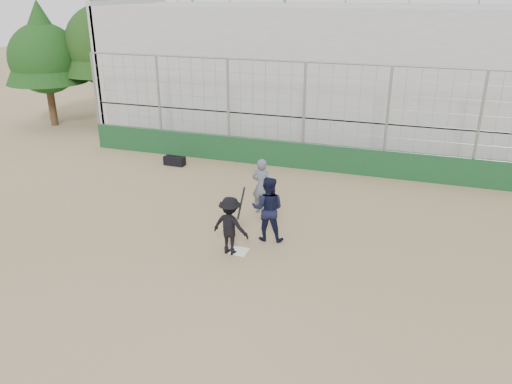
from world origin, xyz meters
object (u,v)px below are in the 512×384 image
(batter_at_plate, at_px, (230,226))
(equipment_bag, at_px, (175,161))
(catcher_crouched, at_px, (268,220))
(umpire, at_px, (262,189))

(batter_at_plate, distance_m, equipment_bag, 7.50)
(catcher_crouched, height_order, umpire, umpire)
(batter_at_plate, bearing_deg, umpire, 90.08)
(batter_at_plate, bearing_deg, catcher_crouched, 54.53)
(batter_at_plate, height_order, catcher_crouched, batter_at_plate)
(umpire, xyz_separation_m, equipment_bag, (-4.62, 3.23, -0.61))
(catcher_crouched, bearing_deg, batter_at_plate, -125.47)
(catcher_crouched, distance_m, equipment_bag, 7.25)
(batter_at_plate, xyz_separation_m, equipment_bag, (-4.63, 5.88, -0.60))
(batter_at_plate, relative_size, umpire, 1.10)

